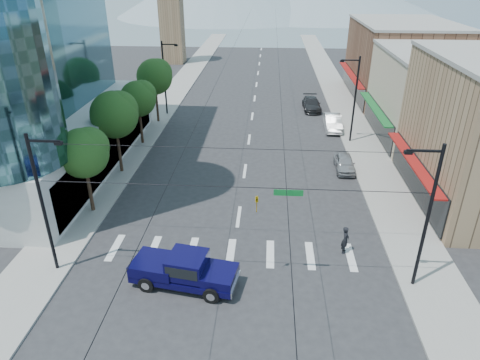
{
  "coord_description": "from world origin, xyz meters",
  "views": [
    {
      "loc": [
        1.97,
        -21.43,
        16.95
      ],
      "look_at": [
        0.08,
        6.2,
        3.0
      ],
      "focal_mm": 32.0,
      "sensor_mm": 36.0,
      "label": 1
    }
  ],
  "objects": [
    {
      "name": "clock_tower",
      "position": [
        -16.5,
        62.0,
        10.64
      ],
      "size": [
        4.8,
        4.8,
        20.4
      ],
      "color": "#8C6B4C",
      "rests_on": "ground"
    },
    {
      "name": "lamp_pole_ne",
      "position": [
        10.67,
        22.0,
        4.94
      ],
      "size": [
        2.0,
        0.25,
        9.0
      ],
      "color": "black",
      "rests_on": "ground"
    },
    {
      "name": "sidewalk_left",
      "position": [
        -12.0,
        40.0,
        0.07
      ],
      "size": [
        4.0,
        120.0,
        0.15
      ],
      "primitive_type": "cube",
      "color": "gray",
      "rests_on": "ground"
    },
    {
      "name": "parked_car_far",
      "position": [
        7.6,
        33.22,
        0.77
      ],
      "size": [
        2.31,
        5.36,
        1.54
      ],
      "primitive_type": "imported",
      "rotation": [
        0.0,
        0.0,
        0.03
      ],
      "color": "#282729",
      "rests_on": "ground"
    },
    {
      "name": "pedestrian",
      "position": [
        7.24,
        2.06,
        0.96
      ],
      "size": [
        0.65,
        0.81,
        1.92
      ],
      "primitive_type": "imported",
      "rotation": [
        0.0,
        0.0,
        1.26
      ],
      "color": "black",
      "rests_on": "ground"
    },
    {
      "name": "tree_near",
      "position": [
        -11.07,
        6.1,
        4.99
      ],
      "size": [
        3.65,
        3.64,
        6.71
      ],
      "color": "black",
      "rests_on": "ground"
    },
    {
      "name": "tree_midfar",
      "position": [
        -11.07,
        20.1,
        4.99
      ],
      "size": [
        3.65,
        3.64,
        6.71
      ],
      "color": "black",
      "rests_on": "ground"
    },
    {
      "name": "shop_far",
      "position": [
        20.0,
        40.0,
        5.0
      ],
      "size": [
        12.0,
        18.0,
        10.0
      ],
      "primitive_type": "cube",
      "color": "brown",
      "rests_on": "ground"
    },
    {
      "name": "sidewalk_right",
      "position": [
        12.0,
        40.0,
        0.07
      ],
      "size": [
        4.0,
        120.0,
        0.15
      ],
      "primitive_type": "cube",
      "color": "gray",
      "rests_on": "ground"
    },
    {
      "name": "tree_midnear",
      "position": [
        -11.07,
        13.1,
        5.59
      ],
      "size": [
        4.09,
        4.09,
        7.52
      ],
      "color": "black",
      "rests_on": "ground"
    },
    {
      "name": "lamp_pole_nw",
      "position": [
        -10.67,
        30.0,
        4.94
      ],
      "size": [
        2.0,
        0.25,
        9.0
      ],
      "color": "black",
      "rests_on": "ground"
    },
    {
      "name": "parked_car_near",
      "position": [
        9.13,
        14.89,
        0.71
      ],
      "size": [
        1.75,
        4.22,
        1.43
      ],
      "primitive_type": "imported",
      "rotation": [
        0.0,
        0.0,
        -0.02
      ],
      "color": "#97989C",
      "rests_on": "ground"
    },
    {
      "name": "ground",
      "position": [
        0.0,
        0.0,
        0.0
      ],
      "size": [
        160.0,
        160.0,
        0.0
      ],
      "primitive_type": "plane",
      "color": "#28282B",
      "rests_on": "ground"
    },
    {
      "name": "tree_far",
      "position": [
        -11.07,
        27.1,
        5.59
      ],
      "size": [
        4.09,
        4.09,
        7.52
      ],
      "color": "black",
      "rests_on": "ground"
    },
    {
      "name": "parked_car_mid",
      "position": [
        9.4,
        25.84,
        0.84
      ],
      "size": [
        1.86,
        5.13,
        1.68
      ],
      "primitive_type": "imported",
      "rotation": [
        0.0,
        0.0,
        -0.02
      ],
      "color": "silver",
      "rests_on": "ground"
    },
    {
      "name": "pickup_truck",
      "position": [
        -2.66,
        -1.82,
        1.11
      ],
      "size": [
        6.54,
        3.23,
        2.12
      ],
      "rotation": [
        0.0,
        0.0,
        -0.17
      ],
      "color": "#0A0739",
      "rests_on": "ground"
    },
    {
      "name": "signal_rig",
      "position": [
        0.19,
        -1.0,
        4.64
      ],
      "size": [
        21.8,
        0.2,
        9.0
      ],
      "color": "black",
      "rests_on": "ground"
    },
    {
      "name": "shop_mid",
      "position": [
        20.0,
        24.0,
        4.5
      ],
      "size": [
        12.0,
        14.0,
        9.0
      ],
      "primitive_type": "cube",
      "color": "tan",
      "rests_on": "ground"
    }
  ]
}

